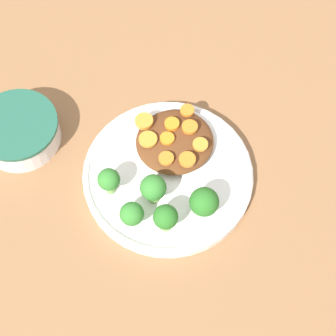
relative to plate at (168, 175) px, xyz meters
name	(u,v)px	position (x,y,z in m)	size (l,w,h in m)	color
ground_plane	(168,178)	(0.00, 0.00, -0.01)	(4.00, 4.00, 0.00)	#8C603D
plate	(168,175)	(0.00, 0.00, 0.00)	(0.25, 0.25, 0.02)	white
dip_bowl	(18,130)	(-0.20, 0.12, 0.01)	(0.12, 0.12, 0.04)	silver
stew_mound	(175,141)	(0.02, 0.04, 0.02)	(0.12, 0.11, 0.02)	#5B3319
broccoli_floret_0	(204,202)	(0.03, -0.07, 0.04)	(0.04, 0.04, 0.05)	#759E51
broccoli_floret_1	(132,214)	(-0.07, -0.06, 0.03)	(0.03, 0.03, 0.04)	#7FA85B
broccoli_floret_2	(109,180)	(-0.09, -0.01, 0.04)	(0.03, 0.03, 0.05)	#759E51
broccoli_floret_3	(153,189)	(-0.03, -0.03, 0.04)	(0.04, 0.04, 0.05)	#759E51
broccoli_floret_4	(166,218)	(-0.02, -0.08, 0.03)	(0.03, 0.03, 0.05)	#7FA85B
carrot_slice_0	(164,159)	(0.00, 0.01, 0.03)	(0.02, 0.02, 0.01)	orange
carrot_slice_1	(190,127)	(0.05, 0.05, 0.03)	(0.02, 0.02, 0.01)	orange
carrot_slice_2	(172,124)	(0.02, 0.06, 0.03)	(0.02, 0.02, 0.01)	orange
carrot_slice_3	(167,138)	(0.01, 0.04, 0.03)	(0.02, 0.02, 0.01)	orange
carrot_slice_4	(200,144)	(0.05, 0.02, 0.03)	(0.02, 0.02, 0.00)	orange
carrot_slice_5	(144,121)	(-0.02, 0.08, 0.03)	(0.03, 0.03, 0.01)	orange
carrot_slice_6	(187,158)	(0.03, 0.00, 0.03)	(0.02, 0.02, 0.01)	orange
carrot_slice_7	(148,139)	(-0.02, 0.05, 0.03)	(0.03, 0.03, 0.00)	orange
carrot_slice_8	(187,110)	(0.05, 0.08, 0.03)	(0.02, 0.02, 0.01)	orange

